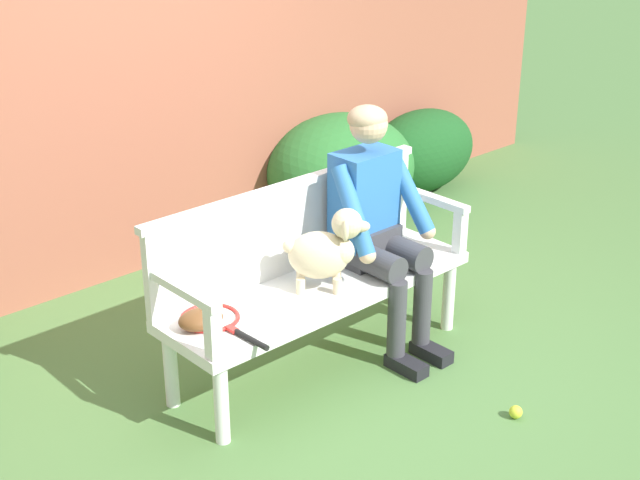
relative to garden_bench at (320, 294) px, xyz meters
The scene contains 13 objects.
ground_plane 0.42m from the garden_bench, ahead, with size 40.00×40.00×0.00m, color #4C753D.
brick_garden_fence 1.97m from the garden_bench, 90.00° to the left, with size 8.00×0.30×2.37m, color #9E5642.
hedge_bush_mid_left 2.05m from the garden_bench, 43.22° to the left, with size 1.15×0.99×0.80m, color #286B2D.
hedge_bush_far_right 2.81m from the garden_bench, 30.71° to the left, with size 1.02×0.62×0.66m, color #194C1E.
garden_bench is the anchor object (origin of this frame).
bench_backrest 0.39m from the garden_bench, 90.00° to the left, with size 1.81×0.06×0.50m.
bench_armrest_left_end 0.89m from the garden_bench, behind, with size 0.06×0.53×0.28m.
bench_armrest_right_end 0.89m from the garden_bench, ahead, with size 0.06×0.53×0.28m.
person_seated 0.51m from the garden_bench, ahead, with size 0.56×0.67×1.35m.
dog_on_bench 0.29m from the garden_bench, 100.03° to the right, with size 0.40×0.37×0.44m.
tennis_racket 0.65m from the garden_bench, behind, with size 0.30×0.57×0.03m.
baseball_glove 0.74m from the garden_bench, behind, with size 0.22×0.17×0.09m, color brown.
tennis_ball 1.15m from the garden_bench, 70.42° to the right, with size 0.07×0.07×0.07m, color #CCDB33.
Camera 1 is at (-2.86, -3.12, 2.58)m, focal length 51.07 mm.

